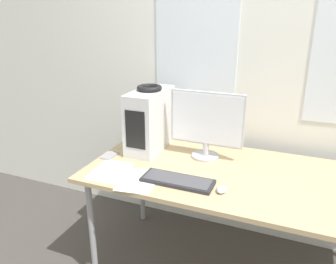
% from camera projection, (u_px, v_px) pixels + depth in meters
% --- Properties ---
extents(wall_back, '(8.00, 0.07, 2.70)m').
position_uv_depth(wall_back, '(272.00, 67.00, 2.28)').
color(wall_back, silver).
rests_on(wall_back, ground_plane).
extents(desk, '(2.02, 0.89, 0.77)m').
position_uv_depth(desk, '(251.00, 183.00, 1.99)').
color(desk, tan).
rests_on(desk, ground_plane).
extents(pc_tower, '(0.20, 0.45, 0.43)m').
position_uv_depth(pc_tower, '(150.00, 120.00, 2.32)').
color(pc_tower, silver).
rests_on(pc_tower, desk).
extents(headphones, '(0.17, 0.17, 0.03)m').
position_uv_depth(headphones, '(149.00, 88.00, 2.24)').
color(headphones, black).
rests_on(headphones, pc_tower).
extents(monitor_main, '(0.49, 0.19, 0.45)m').
position_uv_depth(monitor_main, '(207.00, 123.00, 2.16)').
color(monitor_main, '#B7B7BC').
rests_on(monitor_main, desk).
extents(keyboard, '(0.42, 0.16, 0.02)m').
position_uv_depth(keyboard, '(178.00, 181.00, 1.90)').
color(keyboard, '#28282D').
rests_on(keyboard, desk).
extents(mouse, '(0.06, 0.08, 0.03)m').
position_uv_depth(mouse, '(222.00, 190.00, 1.80)').
color(mouse, '#B2B2B7').
rests_on(mouse, desk).
extents(cell_phone, '(0.07, 0.13, 0.01)m').
position_uv_depth(cell_phone, '(110.00, 156.00, 2.25)').
color(cell_phone, '#99999E').
rests_on(cell_phone, desk).
extents(paper_sheet_left, '(0.23, 0.31, 0.00)m').
position_uv_depth(paper_sheet_left, '(110.00, 171.00, 2.04)').
color(paper_sheet_left, white).
rests_on(paper_sheet_left, desk).
extents(paper_sheet_front, '(0.25, 0.32, 0.00)m').
position_uv_depth(paper_sheet_front, '(139.00, 180.00, 1.93)').
color(paper_sheet_front, white).
rests_on(paper_sheet_front, desk).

